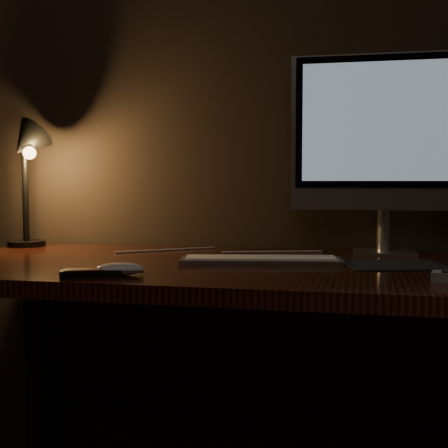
% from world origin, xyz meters
% --- Properties ---
extents(desk, '(1.60, 0.75, 0.75)m').
position_xyz_m(desk, '(0.00, 1.93, 0.62)').
color(desk, '#3B160D').
rests_on(desk, ground).
extents(monitor, '(0.55, 0.16, 0.58)m').
position_xyz_m(monitor, '(0.39, 2.16, 1.09)').
color(monitor, silver).
rests_on(monitor, desk).
extents(keyboard, '(0.43, 0.19, 0.02)m').
position_xyz_m(keyboard, '(0.07, 1.88, 0.76)').
color(keyboard, silver).
rests_on(keyboard, desk).
extents(mousepad, '(0.29, 0.26, 0.00)m').
position_xyz_m(mousepad, '(0.40, 1.90, 0.75)').
color(mousepad, black).
rests_on(mousepad, desk).
extents(mouse, '(0.12, 0.09, 0.02)m').
position_xyz_m(mouse, '(-0.21, 1.59, 0.76)').
color(mouse, white).
rests_on(mouse, desk).
extents(media_remote, '(0.14, 0.10, 0.02)m').
position_xyz_m(media_remote, '(-0.26, 1.56, 0.76)').
color(media_remote, black).
rests_on(media_remote, desk).
extents(papers, '(0.12, 0.10, 0.01)m').
position_xyz_m(papers, '(-0.06, 1.92, 0.75)').
color(papers, white).
rests_on(papers, desk).
extents(desk_lamp, '(0.19, 0.21, 0.41)m').
position_xyz_m(desk_lamp, '(-0.71, 2.08, 1.03)').
color(desk_lamp, black).
rests_on(desk_lamp, desk).
extents(cable, '(0.56, 0.27, 0.01)m').
position_xyz_m(cable, '(-0.10, 2.08, 0.75)').
color(cable, white).
rests_on(cable, desk).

